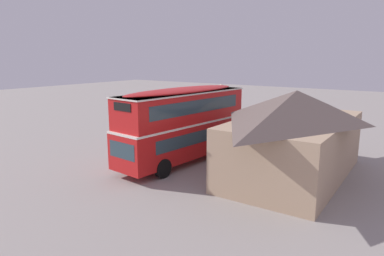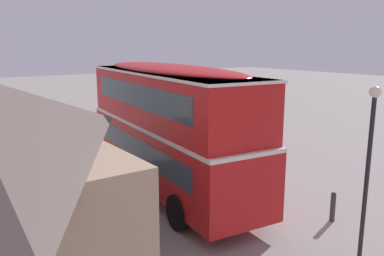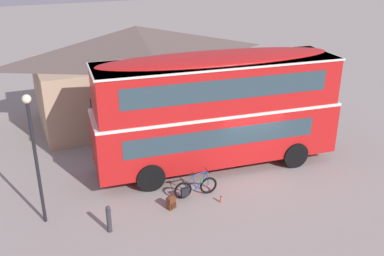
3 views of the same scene
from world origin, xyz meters
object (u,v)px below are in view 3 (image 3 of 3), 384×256
water_bottle_red_squeeze (221,199)px  kerb_bollard (109,218)px  double_decker_bus (217,106)px  touring_bicycle (194,188)px  backpack_on_ground (171,202)px  street_lamp (34,146)px

water_bottle_red_squeeze → kerb_bollard: kerb_bollard is taller
double_decker_bus → touring_bicycle: size_ratio=6.01×
double_decker_bus → touring_bicycle: bearing=-133.2°
touring_bicycle → backpack_on_ground: size_ratio=3.29×
street_lamp → double_decker_bus: bearing=11.2°
street_lamp → backpack_on_ground: bearing=-13.1°
backpack_on_ground → kerb_bollard: kerb_bollard is taller
backpack_on_ground → water_bottle_red_squeeze: 1.83m
touring_bicycle → kerb_bollard: bearing=-165.7°
water_bottle_red_squeeze → kerb_bollard: size_ratio=0.27×
touring_bicycle → street_lamp: bearing=173.9°
street_lamp → kerb_bollard: street_lamp is taller
backpack_on_ground → street_lamp: bearing=166.9°
touring_bicycle → street_lamp: (-5.27, 0.57, 2.43)m
water_bottle_red_squeeze → backpack_on_ground: bearing=169.1°
touring_bicycle → water_bottle_red_squeeze: size_ratio=6.43×
double_decker_bus → backpack_on_ground: (-2.93, -2.38, -2.38)m
backpack_on_ground → kerb_bollard: 2.38m
backpack_on_ground → water_bottle_red_squeeze: bearing=-10.9°
kerb_bollard → backpack_on_ground: bearing=11.1°
water_bottle_red_squeeze → touring_bicycle: bearing=133.5°
touring_bicycle → backpack_on_ground: 1.16m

